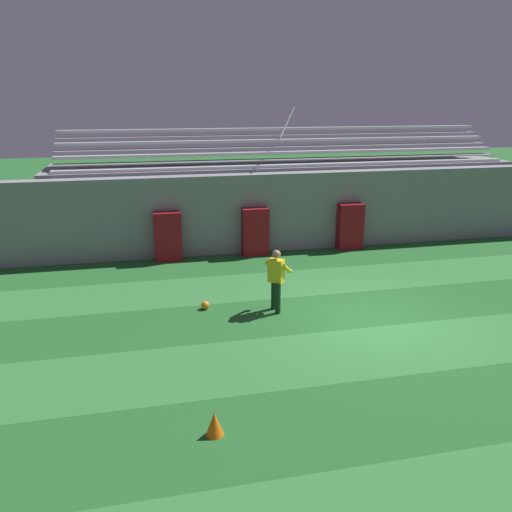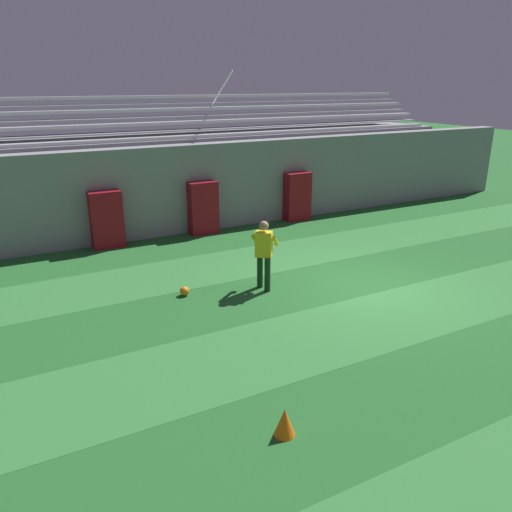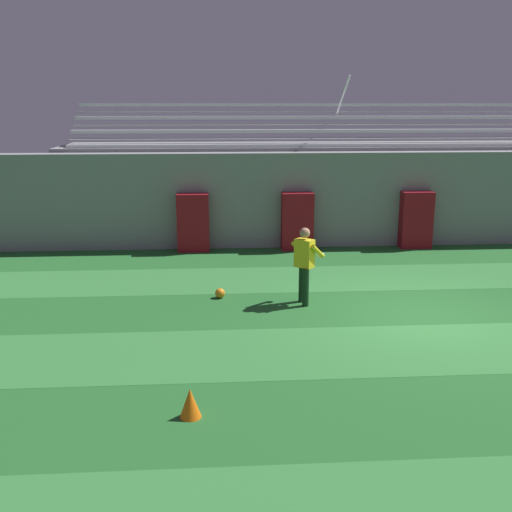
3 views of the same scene
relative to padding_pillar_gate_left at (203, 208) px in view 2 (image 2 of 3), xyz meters
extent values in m
plane|color=#236028|center=(1.78, -5.95, -0.84)|extent=(80.00, 80.00, 0.00)
cube|color=#337A38|center=(1.78, -7.51, -0.84)|extent=(28.00, 2.22, 0.01)
cube|color=#337A38|center=(1.78, -3.07, -0.84)|extent=(28.00, 2.22, 0.01)
cube|color=gray|center=(1.78, 0.55, 0.56)|extent=(24.00, 0.60, 2.80)
cube|color=maroon|center=(0.00, 0.00, 0.00)|extent=(0.92, 0.44, 1.68)
cube|color=maroon|center=(3.55, 0.00, 0.00)|extent=(0.92, 0.44, 1.68)
cube|color=maroon|center=(-3.04, 0.00, 0.00)|extent=(0.92, 0.44, 1.68)
cube|color=gray|center=(1.78, 2.55, 0.61)|extent=(18.00, 3.20, 2.90)
cube|color=silver|center=(1.78, 1.30, 2.11)|extent=(17.10, 0.36, 0.10)
cube|color=gray|center=(1.78, 1.10, 1.88)|extent=(17.10, 0.60, 0.04)
cube|color=silver|center=(1.78, 2.00, 2.51)|extent=(17.10, 0.36, 0.10)
cube|color=gray|center=(1.78, 1.80, 2.28)|extent=(17.10, 0.60, 0.04)
cube|color=silver|center=(1.78, 2.70, 2.91)|extent=(17.10, 0.36, 0.10)
cube|color=gray|center=(1.78, 2.50, 2.68)|extent=(17.10, 0.60, 0.04)
cube|color=silver|center=(1.78, 3.40, 3.31)|extent=(17.10, 0.36, 0.10)
cube|color=gray|center=(1.78, 3.20, 3.08)|extent=(17.10, 0.60, 0.04)
cylinder|color=silver|center=(1.66, 2.10, 3.56)|extent=(0.06, 1.93, 1.25)
cylinder|color=#143319|center=(-0.54, -4.81, -0.43)|extent=(0.20, 0.20, 0.82)
cylinder|color=#143319|center=(-0.50, -5.10, -0.43)|extent=(0.20, 0.20, 0.82)
cube|color=yellow|center=(-0.52, -4.95, 0.28)|extent=(0.45, 0.43, 0.60)
sphere|color=#A37556|center=(-0.52, -4.95, 0.72)|extent=(0.22, 0.22, 0.22)
cylinder|color=yellow|center=(-0.61, -4.69, 0.33)|extent=(0.38, 0.42, 0.37)
cylinder|color=yellow|center=(-0.25, -5.00, 0.33)|extent=(0.38, 0.42, 0.37)
cube|color=silver|center=(-0.45, -4.57, 0.20)|extent=(0.16, 0.16, 0.08)
cube|color=silver|center=(-0.15, -4.82, 0.20)|extent=(0.16, 0.16, 0.08)
sphere|color=orange|center=(-2.31, -4.44, -0.73)|extent=(0.22, 0.22, 0.22)
cone|color=orange|center=(-2.77, -9.63, -0.63)|extent=(0.30, 0.30, 0.42)
camera|label=1|loc=(-3.58, -16.60, 4.48)|focal=35.00mm
camera|label=2|loc=(-5.81, -14.51, 3.81)|focal=35.00mm
camera|label=3|loc=(-2.37, -17.10, 3.33)|focal=42.00mm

